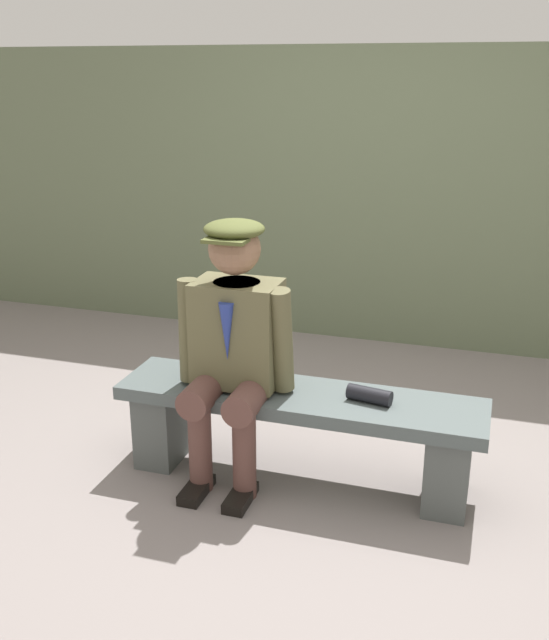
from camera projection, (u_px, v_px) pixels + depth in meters
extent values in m
plane|color=gray|center=(298.00, 477.00, 3.57)|extent=(30.00, 30.00, 0.00)
cube|color=#4A5454|center=(299.00, 399.00, 3.43)|extent=(1.74, 0.41, 0.06)
cube|color=#4E5452|center=(448.00, 465.00, 3.31)|extent=(0.19, 0.35, 0.39)
cube|color=#4E5452|center=(165.00, 422.00, 3.71)|extent=(0.19, 0.35, 0.39)
cube|color=brown|center=(238.00, 333.00, 3.42)|extent=(0.40, 0.26, 0.50)
cylinder|color=#1E2338|center=(237.00, 288.00, 3.35)|extent=(0.22, 0.22, 0.06)
cone|color=navy|center=(227.00, 332.00, 3.28)|extent=(0.07, 0.07, 0.28)
sphere|color=#8C664C|center=(234.00, 249.00, 3.27)|extent=(0.24, 0.24, 0.24)
ellipsoid|color=#4B5127|center=(234.00, 229.00, 3.24)|extent=(0.28, 0.28, 0.08)
cube|color=#4B5127|center=(226.00, 241.00, 3.15)|extent=(0.19, 0.11, 0.02)
cylinder|color=brown|center=(252.00, 394.00, 3.37)|extent=(0.15, 0.42, 0.15)
cylinder|color=brown|center=(244.00, 451.00, 3.34)|extent=(0.11, 0.11, 0.47)
cube|color=black|center=(241.00, 498.00, 3.36)|extent=(0.10, 0.24, 0.05)
cylinder|color=brown|center=(282.00, 341.00, 3.32)|extent=(0.11, 0.17, 0.51)
cylinder|color=brown|center=(208.00, 388.00, 3.43)|extent=(0.15, 0.42, 0.15)
cylinder|color=brown|center=(200.00, 444.00, 3.40)|extent=(0.11, 0.11, 0.47)
cube|color=black|center=(197.00, 490.00, 3.42)|extent=(0.10, 0.24, 0.05)
cylinder|color=brown|center=(189.00, 330.00, 3.45)|extent=(0.11, 0.12, 0.50)
cylinder|color=black|center=(369.00, 395.00, 3.32)|extent=(0.22, 0.11, 0.07)
cube|color=#5E694E|center=(381.00, 199.00, 5.15)|extent=(12.00, 0.24, 2.05)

